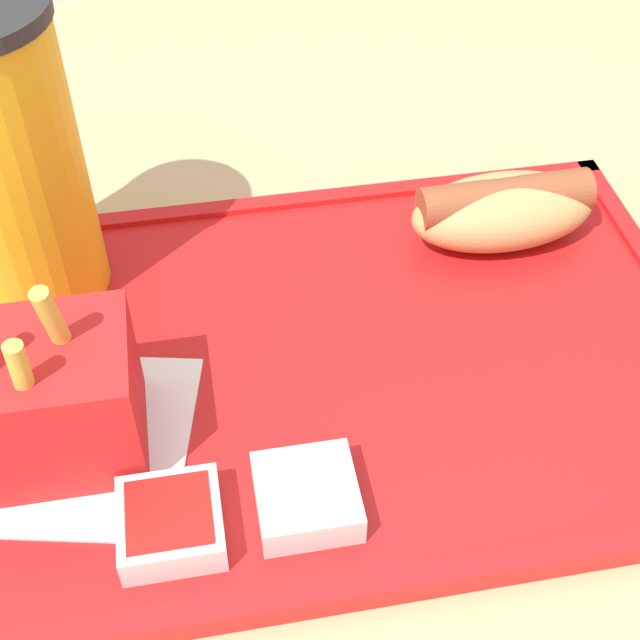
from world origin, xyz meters
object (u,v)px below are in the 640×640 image
at_px(soda_cup, 1,161).
at_px(sauce_cup_mayo, 307,496).
at_px(sauce_cup_ketchup, 171,522).
at_px(hot_dog_far, 503,209).
at_px(fries_carton, 47,400).

relative_size(soda_cup, sauce_cup_mayo, 4.44).
distance_m(sauce_cup_mayo, sauce_cup_ketchup, 0.06).
bearing_deg(sauce_cup_mayo, soda_cup, 125.90).
bearing_deg(soda_cup, hot_dog_far, -2.10).
bearing_deg(sauce_cup_mayo, fries_carton, 153.56).
distance_m(soda_cup, sauce_cup_mayo, 0.24).
relative_size(fries_carton, sauce_cup_mayo, 2.21).
relative_size(hot_dog_far, sauce_cup_mayo, 2.46).
bearing_deg(fries_carton, hot_dog_far, 23.41).
bearing_deg(fries_carton, sauce_cup_mayo, -26.44).
height_order(sauce_cup_mayo, sauce_cup_ketchup, same).
bearing_deg(sauce_cup_mayo, sauce_cup_ketchup, -177.20).
bearing_deg(hot_dog_far, fries_carton, -156.59).
bearing_deg(hot_dog_far, sauce_cup_mayo, -131.20).
xyz_separation_m(fries_carton, sauce_cup_ketchup, (0.05, -0.06, -0.03)).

